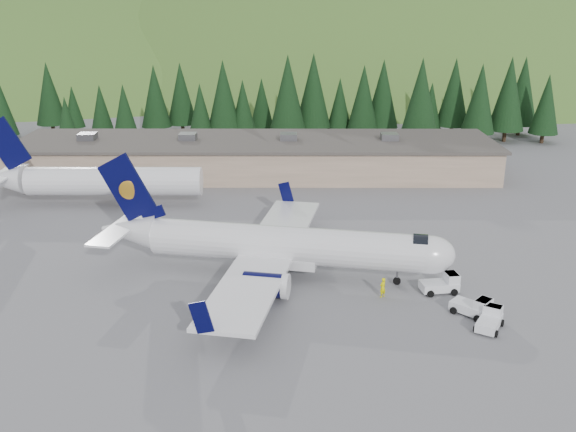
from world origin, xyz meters
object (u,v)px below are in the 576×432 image
at_px(airliner, 277,246).
at_px(second_airliner, 91,180).
at_px(baggage_tug_a, 443,284).
at_px(baggage_tug_b, 474,307).
at_px(baggage_tug_c, 490,319).
at_px(terminal_building, 255,156).
at_px(ramp_worker, 383,287).

xyz_separation_m(airliner, second_airliner, (-23.94, 21.81, 0.30)).
xyz_separation_m(baggage_tug_a, baggage_tug_b, (1.60, -4.56, -0.02)).
bearing_deg(airliner, second_airliner, 148.36).
height_order(airliner, baggage_tug_c, airliner).
bearing_deg(terminal_building, baggage_tug_c, -66.14).
distance_m(second_airliner, terminal_building, 25.55).
distance_m(second_airliner, baggage_tug_b, 50.44).
height_order(airliner, ramp_worker, airliner).
bearing_deg(second_airliner, terminal_building, 38.78).
xyz_separation_m(airliner, terminal_building, (-4.03, 37.81, -0.40)).
height_order(baggage_tug_a, ramp_worker, ramp_worker).
bearing_deg(baggage_tug_c, second_airliner, 82.07).
xyz_separation_m(baggage_tug_b, baggage_tug_c, (0.72, -2.06, -0.04)).
bearing_deg(ramp_worker, baggage_tug_b, 114.22).
distance_m(baggage_tug_a, ramp_worker, 5.64).
relative_size(baggage_tug_a, terminal_building, 0.05).
bearing_deg(airliner, baggage_tug_b, -15.71).
xyz_separation_m(second_airliner, baggage_tug_c, (41.18, -32.08, -2.59)).
bearing_deg(second_airliner, ramp_worker, -38.53).
distance_m(second_airliner, baggage_tug_a, 46.52).
bearing_deg(baggage_tug_a, airliner, 157.30).
relative_size(second_airliner, baggage_tug_a, 7.78).
bearing_deg(baggage_tug_a, second_airliner, 137.77).
bearing_deg(baggage_tug_c, terminal_building, 53.85).
relative_size(terminal_building, ramp_worker, 38.61).
xyz_separation_m(baggage_tug_b, terminal_building, (-20.54, 46.02, 1.85)).
height_order(baggage_tug_c, terminal_building, terminal_building).
xyz_separation_m(airliner, baggage_tug_b, (16.51, -8.20, -2.25)).
relative_size(baggage_tug_a, ramp_worker, 1.92).
bearing_deg(second_airliner, baggage_tug_a, -33.23).
distance_m(baggage_tug_b, baggage_tug_c, 2.19).
distance_m(baggage_tug_c, ramp_worker, 9.63).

